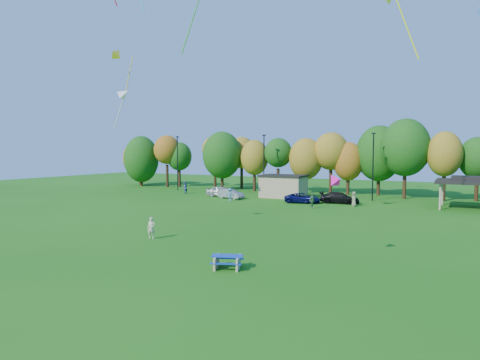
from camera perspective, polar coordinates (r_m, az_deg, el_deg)
The scene contains 18 objects.
ground at distance 23.68m, azimuth -6.90°, elevation -12.65°, with size 160.00×160.00×0.00m, color #19600F.
tree_line at distance 65.63m, azimuth 15.62°, elevation 3.11°, with size 93.57×10.55×11.15m.
lamp_posts at distance 59.65m, azimuth 17.31°, elevation 2.03°, with size 64.50×0.25×9.09m.
utility_building at distance 61.31m, azimuth 5.81°, elevation -0.82°, with size 6.30×4.30×3.25m.
pavilion at distance 55.71m, azimuth 28.91°, elevation -0.14°, with size 8.20×6.20×3.77m.
picnic_table at distance 24.92m, azimuth -1.71°, elevation -10.71°, with size 2.17×2.00×0.77m.
kite_flyer at distance 33.47m, azimuth -11.74°, elevation -6.29°, with size 0.61×0.40×1.68m, color beige.
car_a at distance 62.56m, azimuth -2.49°, elevation -1.51°, with size 1.79×4.46×1.52m, color silver.
car_b at distance 59.85m, azimuth -1.23°, elevation -1.86°, with size 1.38×3.96×1.30m, color gray.
car_c at distance 55.40m, azimuth 8.34°, elevation -2.40°, with size 2.11×4.58×1.27m, color #0C0E4C.
car_d at distance 55.88m, azimuth 13.15°, elevation -2.33°, with size 2.00×4.91×1.43m, color black.
far_person_1 at distance 67.11m, azimuth -7.37°, elevation -1.02°, with size 0.90×0.70×1.86m, color #4C5FA8.
far_person_2 at distance 56.79m, azimuth -1.35°, elevation -1.97°, with size 1.11×0.64×1.72m, color teal.
far_person_3 at distance 50.45m, azimuth 9.59°, elevation -2.75°, with size 1.04×0.43×1.78m, color #648C56.
far_person_4 at distance 53.19m, azimuth 14.96°, elevation -2.47°, with size 0.88×0.57×1.80m, color #82865C.
kite_0 at distance 26.23m, azimuth 12.41°, elevation 0.13°, with size 1.29×1.19×1.04m.
kite_12 at distance 49.35m, azimuth -16.05°, elevation 15.86°, with size 1.51×3.30×5.45m.
kite_13 at distance 36.57m, azimuth -15.22°, elevation 10.96°, with size 2.11×1.30×3.39m.
Camera 1 is at (13.01, -18.59, 6.78)m, focal length 32.00 mm.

